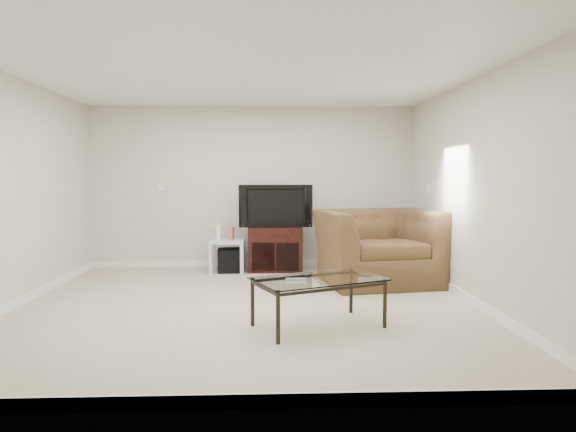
{
  "coord_description": "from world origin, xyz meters",
  "views": [
    {
      "loc": [
        0.23,
        -5.53,
        1.42
      ],
      "look_at": [
        0.5,
        1.2,
        0.9
      ],
      "focal_mm": 32.0,
      "sensor_mm": 36.0,
      "label": 1
    }
  ],
  "objects_px": {
    "side_table": "(228,256)",
    "recliner": "(378,234)",
    "subwoofer": "(230,260)",
    "television": "(275,206)",
    "coffee_table": "(318,303)",
    "tv_stand": "(275,248)"
  },
  "relations": [
    {
      "from": "side_table",
      "to": "subwoofer",
      "type": "relative_size",
      "value": 1.42
    },
    {
      "from": "side_table",
      "to": "recliner",
      "type": "relative_size",
      "value": 0.33
    },
    {
      "from": "television",
      "to": "subwoofer",
      "type": "distance_m",
      "value": 1.06
    },
    {
      "from": "television",
      "to": "recliner",
      "type": "height_order",
      "value": "recliner"
    },
    {
      "from": "television",
      "to": "subwoofer",
      "type": "xyz_separation_m",
      "value": [
        -0.68,
        -0.07,
        -0.81
      ]
    },
    {
      "from": "tv_stand",
      "to": "subwoofer",
      "type": "height_order",
      "value": "tv_stand"
    },
    {
      "from": "television",
      "to": "coffee_table",
      "type": "distance_m",
      "value": 3.04
    },
    {
      "from": "tv_stand",
      "to": "subwoofer",
      "type": "bearing_deg",
      "value": -170.52
    },
    {
      "from": "tv_stand",
      "to": "subwoofer",
      "type": "distance_m",
      "value": 0.71
    },
    {
      "from": "tv_stand",
      "to": "television",
      "type": "relative_size",
      "value": 0.79
    },
    {
      "from": "side_table",
      "to": "subwoofer",
      "type": "height_order",
      "value": "side_table"
    },
    {
      "from": "coffee_table",
      "to": "television",
      "type": "bearing_deg",
      "value": 97.05
    },
    {
      "from": "television",
      "to": "recliner",
      "type": "distance_m",
      "value": 1.68
    },
    {
      "from": "television",
      "to": "side_table",
      "type": "xyz_separation_m",
      "value": [
        -0.71,
        -0.09,
        -0.74
      ]
    },
    {
      "from": "tv_stand",
      "to": "recliner",
      "type": "distance_m",
      "value": 1.69
    },
    {
      "from": "side_table",
      "to": "recliner",
      "type": "distance_m",
      "value": 2.27
    },
    {
      "from": "side_table",
      "to": "recliner",
      "type": "height_order",
      "value": "recliner"
    },
    {
      "from": "television",
      "to": "coffee_table",
      "type": "relative_size",
      "value": 0.86
    },
    {
      "from": "subwoofer",
      "to": "coffee_table",
      "type": "distance_m",
      "value": 3.04
    },
    {
      "from": "subwoofer",
      "to": "recliner",
      "type": "xyz_separation_m",
      "value": [
        2.03,
        -0.87,
        0.49
      ]
    },
    {
      "from": "side_table",
      "to": "subwoofer",
      "type": "xyz_separation_m",
      "value": [
        0.03,
        0.02,
        -0.07
      ]
    },
    {
      "from": "side_table",
      "to": "recliner",
      "type": "bearing_deg",
      "value": -22.39
    }
  ]
}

